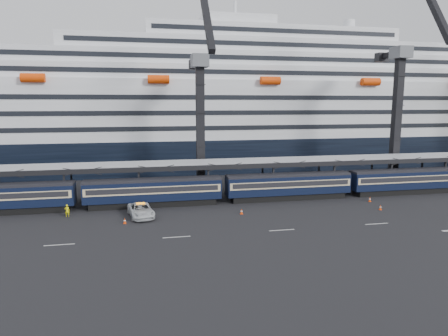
{
  "coord_description": "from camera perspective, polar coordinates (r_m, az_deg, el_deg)",
  "views": [
    {
      "loc": [
        -29.27,
        -45.64,
        14.32
      ],
      "look_at": [
        -17.9,
        10.0,
        5.11
      ],
      "focal_mm": 32.0,
      "sensor_mm": 36.0,
      "label": 1
    }
  ],
  "objects": [
    {
      "name": "pickup_truck",
      "position": [
        52.22,
        -11.79,
        -5.94
      ],
      "size": [
        3.76,
        6.46,
        1.69
      ],
      "primitive_type": "imported",
      "rotation": [
        0.0,
        0.0,
        0.16
      ],
      "color": "silver",
      "rests_on": "ground"
    },
    {
      "name": "canopy",
      "position": [
        67.05,
        14.45,
        1.15
      ],
      "size": [
        130.0,
        6.25,
        5.53
      ],
      "color": "#9B9EA3",
      "rests_on": "ground"
    },
    {
      "name": "traffic_cone_c",
      "position": [
        52.52,
        2.52,
        -6.2
      ],
      "size": [
        0.37,
        0.37,
        0.74
      ],
      "color": "#E73E07",
      "rests_on": "ground"
    },
    {
      "name": "train",
      "position": [
        62.04,
        12.08,
        -2.26
      ],
      "size": [
        133.05,
        3.0,
        4.05
      ],
      "color": "black",
      "rests_on": "ground"
    },
    {
      "name": "traffic_cone_d",
      "position": [
        58.55,
        21.44,
        -5.24
      ],
      "size": [
        0.35,
        0.35,
        0.71
      ],
      "color": "#E73E07",
      "rests_on": "ground"
    },
    {
      "name": "ground",
      "position": [
        56.08,
        20.51,
        -6.18
      ],
      "size": [
        260.0,
        260.0,
        0.0
      ],
      "primitive_type": "plane",
      "color": "black",
      "rests_on": "ground"
    },
    {
      "name": "crane_dark_mid",
      "position": [
        77.19,
        23.67,
        7.73
      ],
      "size": [
        4.5,
        18.24,
        39.64
      ],
      "color": "#4F5257",
      "rests_on": "ground"
    },
    {
      "name": "traffic_cone_e",
      "position": [
        62.78,
        20.12,
        -4.2
      ],
      "size": [
        0.37,
        0.37,
        0.74
      ],
      "color": "#E73E07",
      "rests_on": "ground"
    },
    {
      "name": "traffic_cone_b",
      "position": [
        49.92,
        -14.0,
        -7.31
      ],
      "size": [
        0.36,
        0.36,
        0.72
      ],
      "color": "#E73E07",
      "rests_on": "ground"
    },
    {
      "name": "cruise_ship",
      "position": [
        95.89,
        5.6,
        7.99
      ],
      "size": [
        214.09,
        28.84,
        34.0
      ],
      "color": "black",
      "rests_on": "ground"
    },
    {
      "name": "worker",
      "position": [
        54.88,
        -21.5,
        -5.69
      ],
      "size": [
        0.61,
        0.42,
        1.62
      ],
      "primitive_type": "imported",
      "rotation": [
        0.0,
        0.0,
        3.19
      ],
      "color": "yellow",
      "rests_on": "ground"
    },
    {
      "name": "crane_dark_near",
      "position": [
        64.94,
        -3.36,
        7.09
      ],
      "size": [
        4.5,
        17.75,
        35.08
      ],
      "color": "#4F5257",
      "rests_on": "ground"
    }
  ]
}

